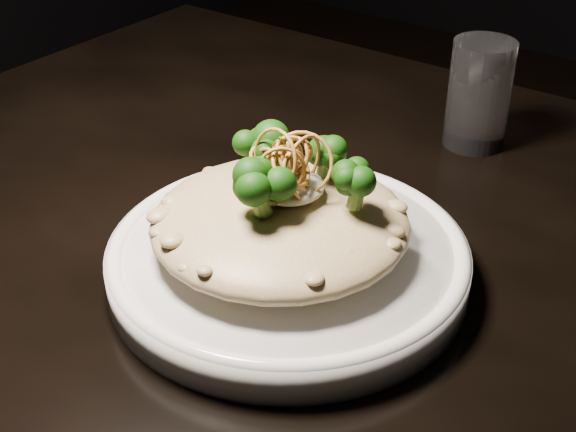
# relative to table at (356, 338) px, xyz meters

# --- Properties ---
(table) EXTENTS (1.10, 0.80, 0.75)m
(table) POSITION_rel_table_xyz_m (0.00, 0.00, 0.00)
(table) COLOR black
(table) RESTS_ON ground
(plate) EXTENTS (0.27, 0.27, 0.03)m
(plate) POSITION_rel_table_xyz_m (-0.03, -0.05, 0.10)
(plate) COLOR white
(plate) RESTS_ON table
(risotto) EXTENTS (0.19, 0.19, 0.04)m
(risotto) POSITION_rel_table_xyz_m (-0.04, -0.06, 0.13)
(risotto) COLOR brown
(risotto) RESTS_ON plate
(broccoli) EXTENTS (0.13, 0.13, 0.05)m
(broccoli) POSITION_rel_table_xyz_m (-0.03, -0.05, 0.18)
(broccoli) COLOR black
(broccoli) RESTS_ON risotto
(cheese) EXTENTS (0.05, 0.05, 0.01)m
(cheese) POSITION_rel_table_xyz_m (-0.03, -0.05, 0.16)
(cheese) COLOR white
(cheese) RESTS_ON risotto
(shallots) EXTENTS (0.05, 0.05, 0.03)m
(shallots) POSITION_rel_table_xyz_m (-0.03, -0.05, 0.18)
(shallots) COLOR brown
(shallots) RESTS_ON cheese
(drinking_glass) EXTENTS (0.07, 0.07, 0.11)m
(drinking_glass) POSITION_rel_table_xyz_m (-0.01, 0.24, 0.14)
(drinking_glass) COLOR silver
(drinking_glass) RESTS_ON table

